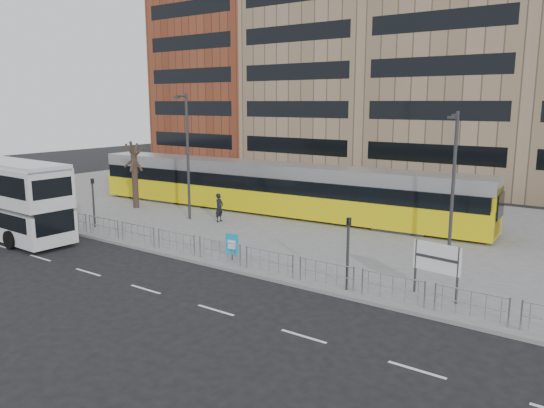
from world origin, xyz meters
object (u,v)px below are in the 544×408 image
Objects in this scene: double_decker_bus at (1,195)px; bare_tree at (133,139)px; traffic_light_west at (93,196)px; station_sign at (437,260)px; tram at (271,188)px; ad_panel at (232,245)px; traffic_light_east at (348,244)px; lamp_post_west at (187,152)px; lamp_post_east at (453,176)px; pedestrian at (219,208)px.

bare_tree reaches higher than double_decker_bus.
double_decker_bus reaches higher than traffic_light_west.
traffic_light_west is at bearing 53.89° from double_decker_bus.
double_decker_bus is at bearing -163.34° from station_sign.
tram reaches higher than ad_panel.
station_sign is at bearing -5.78° from traffic_light_west.
traffic_light_east is at bearing -153.86° from station_sign.
lamp_post_west reaches higher than traffic_light_east.
tram reaches higher than station_sign.
lamp_post_east is 1.07× the size of bare_tree.
pedestrian is (8.55, 9.82, -1.38)m from double_decker_bus.
tram is at bearing 146.25° from traffic_light_east.
lamp_post_east reaches higher than double_decker_bus.
traffic_light_east is at bearing -9.35° from traffic_light_west.
traffic_light_west is 7.08m from bare_tree.
traffic_light_west is at bearing 130.17° from pedestrian.
double_decker_bus is at bearing -176.14° from ad_panel.
bare_tree is (-24.37, 5.46, 3.49)m from station_sign.
double_decker_bus is 21.64m from traffic_light_east.
double_decker_bus is 1.57× the size of lamp_post_east.
bare_tree is at bearing -158.61° from tram.
lamp_post_east is at bearing -14.83° from tram.
lamp_post_west reaches higher than ad_panel.
ad_panel is at bearing -8.63° from traffic_light_west.
traffic_light_east is (-3.33, -1.17, 0.41)m from station_sign.
traffic_light_east reaches higher than ad_panel.
lamp_post_west is at bearing 136.40° from ad_panel.
tram is at bearing 57.59° from double_decker_bus.
lamp_post_east is (-1.68, 7.21, 2.45)m from station_sign.
double_decker_bus reaches higher than traffic_light_east.
traffic_light_east is at bearing -14.14° from ad_panel.
pedestrian is at bearing -173.24° from lamp_post_east.
double_decker_bus is at bearing -124.74° from lamp_post_west.
bare_tree is at bearing 109.80° from traffic_light_west.
double_decker_bus is 13.09m from pedestrian.
tram is at bearing 56.67° from lamp_post_west.
traffic_light_east is (12.85, -6.66, 1.03)m from pedestrian.
ad_panel is 10.74m from lamp_post_west.
ad_panel is 6.77m from traffic_light_east.
lamp_post_west reaches higher than double_decker_bus.
bare_tree is (0.37, 9.79, 2.74)m from double_decker_bus.
double_decker_bus reaches higher than station_sign.
pedestrian is 14.51m from traffic_light_east.
bare_tree reaches higher than pedestrian.
lamp_post_west is (-3.25, -4.94, 2.76)m from tram.
lamp_post_east is (1.65, 8.38, 2.04)m from traffic_light_east.
ad_panel is (14.76, 3.64, -1.54)m from double_decker_bus.
lamp_post_west reaches higher than pedestrian.
lamp_post_east is 22.78m from bare_tree.
station_sign is 0.33× the size of bare_tree.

